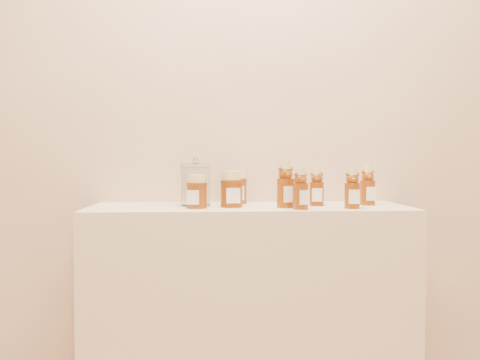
{
  "coord_description": "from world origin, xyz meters",
  "views": [
    {
      "loc": [
        -0.14,
        -0.35,
        1.07
      ],
      "look_at": [
        -0.04,
        1.52,
        1.0
      ],
      "focal_mm": 38.0,
      "sensor_mm": 36.0,
      "label": 1
    }
  ],
  "objects_px": {
    "bear_bottle_front_left": "(300,185)",
    "glass_canister": "(196,182)",
    "display_table": "(249,324)",
    "honey_jar_left": "(197,191)",
    "bear_bottle_back_left": "(286,181)"
  },
  "relations": [
    {
      "from": "display_table",
      "to": "bear_bottle_back_left",
      "type": "distance_m",
      "value": 0.57
    },
    {
      "from": "bear_bottle_back_left",
      "to": "honey_jar_left",
      "type": "bearing_deg",
      "value": 163.99
    },
    {
      "from": "bear_bottle_front_left",
      "to": "glass_canister",
      "type": "distance_m",
      "value": 0.41
    },
    {
      "from": "display_table",
      "to": "glass_canister",
      "type": "height_order",
      "value": "glass_canister"
    },
    {
      "from": "display_table",
      "to": "bear_bottle_back_left",
      "type": "xyz_separation_m",
      "value": [
        0.13,
        -0.06,
        0.55
      ]
    },
    {
      "from": "bear_bottle_back_left",
      "to": "glass_canister",
      "type": "relative_size",
      "value": 1.11
    },
    {
      "from": "honey_jar_left",
      "to": "glass_canister",
      "type": "height_order",
      "value": "glass_canister"
    },
    {
      "from": "glass_canister",
      "to": "display_table",
      "type": "bearing_deg",
      "value": -10.06
    },
    {
      "from": "bear_bottle_front_left",
      "to": "honey_jar_left",
      "type": "height_order",
      "value": "bear_bottle_front_left"
    },
    {
      "from": "honey_jar_left",
      "to": "glass_canister",
      "type": "xyz_separation_m",
      "value": [
        -0.01,
        0.1,
        0.03
      ]
    },
    {
      "from": "bear_bottle_back_left",
      "to": "bear_bottle_front_left",
      "type": "relative_size",
      "value": 1.15
    },
    {
      "from": "display_table",
      "to": "bear_bottle_back_left",
      "type": "bearing_deg",
      "value": -25.46
    },
    {
      "from": "display_table",
      "to": "bear_bottle_front_left",
      "type": "xyz_separation_m",
      "value": [
        0.17,
        -0.13,
        0.54
      ]
    },
    {
      "from": "bear_bottle_back_left",
      "to": "glass_canister",
      "type": "distance_m",
      "value": 0.35
    },
    {
      "from": "glass_canister",
      "to": "bear_bottle_back_left",
      "type": "bearing_deg",
      "value": -16.39
    }
  ]
}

